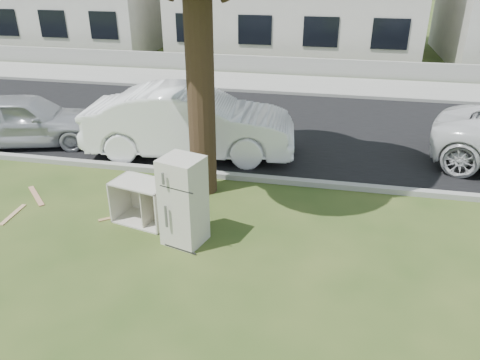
% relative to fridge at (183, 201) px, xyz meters
% --- Properties ---
extents(ground, '(120.00, 120.00, 0.00)m').
position_rel_fridge_xyz_m(ground, '(0.20, 0.14, -0.78)').
color(ground, '#2C4518').
extents(road, '(120.00, 7.00, 0.01)m').
position_rel_fridge_xyz_m(road, '(0.20, 6.14, -0.77)').
color(road, black).
rests_on(road, ground).
extents(kerb_near, '(120.00, 0.18, 0.12)m').
position_rel_fridge_xyz_m(kerb_near, '(0.20, 2.59, -0.78)').
color(kerb_near, gray).
rests_on(kerb_near, ground).
extents(kerb_far, '(120.00, 0.18, 0.12)m').
position_rel_fridge_xyz_m(kerb_far, '(0.20, 9.69, -0.78)').
color(kerb_far, gray).
rests_on(kerb_far, ground).
extents(sidewalk, '(120.00, 2.80, 0.01)m').
position_rel_fridge_xyz_m(sidewalk, '(0.20, 11.14, -0.77)').
color(sidewalk, gray).
rests_on(sidewalk, ground).
extents(low_wall, '(120.00, 0.15, 0.70)m').
position_rel_fridge_xyz_m(low_wall, '(0.20, 12.74, -0.43)').
color(low_wall, gray).
rests_on(low_wall, ground).
extents(fridge, '(0.78, 0.75, 1.56)m').
position_rel_fridge_xyz_m(fridge, '(0.00, 0.00, 0.00)').
color(fridge, beige).
rests_on(fridge, ground).
extents(cabinet, '(1.15, 0.86, 0.80)m').
position_rel_fridge_xyz_m(cabinet, '(-0.97, 0.49, -0.38)').
color(cabinet, white).
rests_on(cabinet, ground).
extents(plank_a, '(0.85, 0.69, 0.02)m').
position_rel_fridge_xyz_m(plank_a, '(-1.40, 0.61, -0.77)').
color(plank_a, olive).
rests_on(plank_a, ground).
extents(plank_b, '(0.78, 0.77, 0.02)m').
position_rel_fridge_xyz_m(plank_b, '(-3.52, 0.96, -0.77)').
color(plank_b, tan).
rests_on(plank_b, ground).
extents(plank_c, '(0.13, 0.79, 0.02)m').
position_rel_fridge_xyz_m(plank_c, '(-3.51, 0.18, -0.77)').
color(plank_c, tan).
rests_on(plank_c, ground).
extents(car_center, '(5.19, 2.30, 1.66)m').
position_rel_fridge_xyz_m(car_center, '(-1.04, 3.79, 0.05)').
color(car_center, white).
rests_on(car_center, ground).
extents(car_left, '(4.16, 2.56, 1.32)m').
position_rel_fridge_xyz_m(car_left, '(-5.40, 3.62, -0.12)').
color(car_left, '#A2A4A9').
rests_on(car_left, ground).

